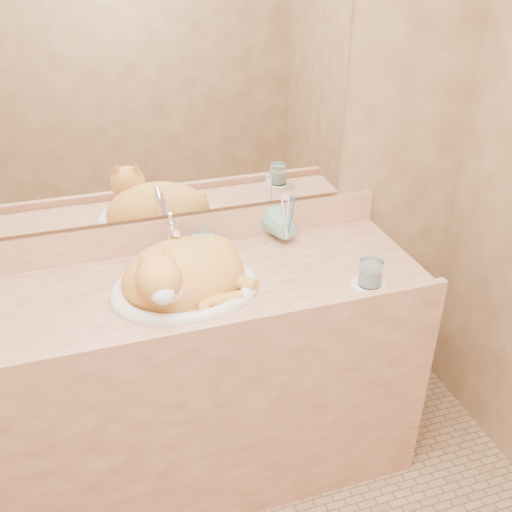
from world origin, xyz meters
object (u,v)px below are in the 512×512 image
object	(u,v)px
water_glass	(371,273)
toothbrush_cup	(287,232)
vanity_counter	(192,385)
cat	(182,272)
sink_basin	(184,271)
soap_dispenser	(203,248)

from	to	relation	value
water_glass	toothbrush_cup	bearing A→B (deg)	115.21
vanity_counter	cat	xyz separation A→B (m)	(-0.01, -0.02, 0.49)
vanity_counter	sink_basin	distance (m)	0.50
sink_basin	cat	xyz separation A→B (m)	(-0.01, 0.00, -0.01)
toothbrush_cup	water_glass	xyz separation A→B (m)	(0.16, -0.33, -0.00)
soap_dispenser	water_glass	world-z (taller)	soap_dispenser
sink_basin	soap_dispenser	size ratio (longest dim) A/B	2.61
cat	soap_dispenser	size ratio (longest dim) A/B	2.28
sink_basin	soap_dispenser	world-z (taller)	soap_dispenser
soap_dispenser	toothbrush_cup	world-z (taller)	soap_dispenser
toothbrush_cup	water_glass	size ratio (longest dim) A/B	1.36
sink_basin	toothbrush_cup	bearing A→B (deg)	20.82
toothbrush_cup	water_glass	distance (m)	0.37
cat	water_glass	xyz separation A→B (m)	(0.58, -0.17, -0.01)
vanity_counter	water_glass	size ratio (longest dim) A/B	18.22
toothbrush_cup	cat	bearing A→B (deg)	-158.19
sink_basin	soap_dispenser	distance (m)	0.13
vanity_counter	sink_basin	bearing A→B (deg)	-90.92
cat	soap_dispenser	bearing A→B (deg)	35.36
vanity_counter	toothbrush_cup	distance (m)	0.65
vanity_counter	toothbrush_cup	bearing A→B (deg)	20.16
vanity_counter	cat	bearing A→B (deg)	-109.75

